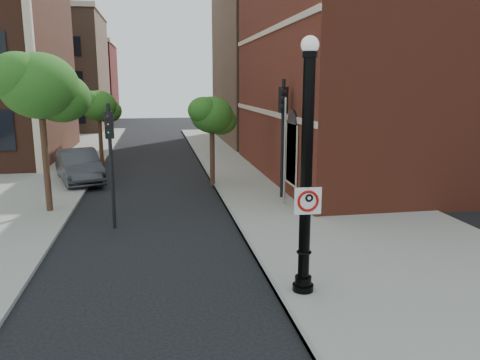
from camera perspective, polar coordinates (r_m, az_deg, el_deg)
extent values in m
plane|color=black|center=(11.10, -5.83, -14.93)|extent=(120.00, 120.00, 0.00)
cube|color=gray|center=(21.56, 8.12, -1.56)|extent=(8.00, 60.00, 0.12)
cube|color=gray|center=(29.53, -26.42, 0.91)|extent=(10.00, 50.00, 0.12)
cube|color=gray|center=(20.68, -2.34, -2.00)|extent=(0.10, 60.00, 0.14)
cube|color=maroon|center=(29.16, 25.34, 12.65)|extent=(22.00, 16.00, 12.00)
cube|color=black|center=(19.95, 6.34, 3.09)|extent=(0.08, 1.40, 2.40)
cube|color=beige|center=(24.60, 3.11, 8.28)|extent=(0.06, 16.00, 0.25)
cube|color=beige|center=(24.69, 3.22, 17.58)|extent=(0.06, 16.00, 0.25)
cube|color=beige|center=(27.71, -24.23, 14.93)|extent=(0.40, 0.40, 14.00)
cube|color=brown|center=(55.09, -22.58, 11.91)|extent=(12.00, 12.00, 12.00)
cube|color=maroon|center=(68.84, -20.06, 11.04)|extent=(12.00, 12.00, 10.00)
cube|color=brown|center=(43.29, 12.86, 14.12)|extent=(22.00, 14.00, 14.00)
cylinder|color=black|center=(11.56, 7.67, -13.10)|extent=(0.51, 0.51, 0.27)
cylinder|color=black|center=(11.47, 7.70, -12.08)|extent=(0.40, 0.40, 0.23)
cylinder|color=black|center=(10.71, 8.07, 0.40)|extent=(0.27, 0.27, 5.23)
torus|color=black|center=(11.20, 7.80, -8.70)|extent=(0.36, 0.36, 0.05)
cylinder|color=black|center=(10.52, 8.50, 14.91)|extent=(0.32, 0.32, 0.14)
sphere|color=silver|center=(10.53, 8.53, 15.98)|extent=(0.40, 0.40, 0.40)
cube|color=white|center=(10.68, 8.28, -2.54)|extent=(0.63, 0.05, 0.63)
cube|color=black|center=(10.61, 8.32, -1.04)|extent=(0.63, 0.03, 0.05)
cube|color=black|center=(10.75, 8.23, -4.03)|extent=(0.63, 0.03, 0.05)
cube|color=black|center=(10.60, 6.78, -2.60)|extent=(0.05, 0.01, 0.63)
cube|color=black|center=(10.76, 9.75, -2.48)|extent=(0.05, 0.01, 0.63)
torus|color=#A80906|center=(10.68, 8.28, -2.54)|extent=(0.50, 0.08, 0.50)
cube|color=#A80906|center=(10.68, 8.28, -2.54)|extent=(0.36, 0.02, 0.36)
cube|color=black|center=(10.66, 7.98, -2.55)|extent=(0.06, 0.01, 0.29)
torus|color=black|center=(10.67, 8.42, -2.18)|extent=(0.20, 0.07, 0.19)
cylinder|color=black|center=(10.61, 8.32, -1.06)|extent=(0.03, 0.02, 0.03)
imported|color=#2F3034|center=(25.14, -19.05, 1.62)|extent=(3.19, 5.39, 1.68)
cylinder|color=black|center=(16.52, -15.40, 1.49)|extent=(0.13, 0.13, 4.31)
cube|color=black|center=(16.34, -15.68, 6.46)|extent=(0.32, 0.31, 0.90)
sphere|color=#E50505|center=(16.18, -15.90, 7.52)|extent=(0.16, 0.16, 0.16)
sphere|color=#FF8C00|center=(16.20, -15.85, 6.57)|extent=(0.16, 0.16, 0.16)
sphere|color=#00E519|center=(16.22, -15.79, 5.62)|extent=(0.16, 0.16, 0.16)
cylinder|color=black|center=(19.98, 5.21, 4.78)|extent=(0.15, 0.15, 5.14)
cube|color=black|center=(19.85, 5.30, 9.69)|extent=(0.37, 0.36, 1.07)
sphere|color=#E50505|center=(19.67, 5.36, 10.77)|extent=(0.19, 0.19, 0.19)
sphere|color=#FF8C00|center=(19.67, 5.34, 9.83)|extent=(0.19, 0.19, 0.19)
sphere|color=#00E519|center=(19.69, 5.33, 8.90)|extent=(0.19, 0.19, 0.19)
cylinder|color=#999999|center=(18.86, 5.47, 3.27)|extent=(0.09, 0.09, 4.43)
cylinder|color=#331E14|center=(19.25, -22.64, 2.77)|extent=(0.24, 0.24, 4.55)
ellipsoid|color=#205516|center=(19.06, -23.27, 10.50)|extent=(2.86, 2.86, 2.43)
ellipsoid|color=#205516|center=(19.45, -20.93, 9.34)|extent=(2.21, 2.21, 1.88)
ellipsoid|color=#205516|center=(18.82, -25.38, 11.32)|extent=(2.08, 2.08, 1.77)
cylinder|color=#331E14|center=(29.66, -16.63, 4.90)|extent=(0.24, 0.24, 3.40)
ellipsoid|color=#205516|center=(29.51, -16.85, 8.65)|extent=(2.14, 2.14, 1.82)
ellipsoid|color=#205516|center=(29.86, -15.79, 8.09)|extent=(1.65, 1.65, 1.40)
ellipsoid|color=#205516|center=(29.26, -17.80, 9.05)|extent=(1.56, 1.56, 1.32)
cylinder|color=#331E14|center=(22.75, -3.40, 3.25)|extent=(0.24, 0.24, 3.26)
ellipsoid|color=#205516|center=(22.56, -3.46, 7.93)|extent=(2.05, 2.05, 1.74)
ellipsoid|color=#205516|center=(23.01, -2.40, 7.21)|extent=(1.58, 1.58, 1.34)
ellipsoid|color=#205516|center=(22.22, -4.46, 8.46)|extent=(1.49, 1.49, 1.27)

